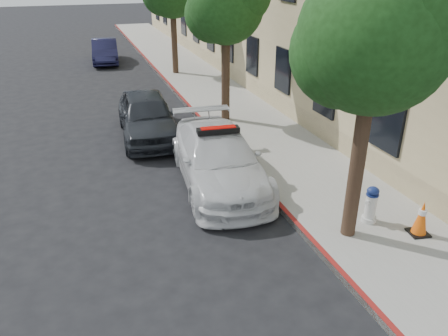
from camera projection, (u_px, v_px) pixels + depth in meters
name	position (u px, v px, depth m)	size (l,w,h in m)	color
ground	(193.00, 216.00, 10.33)	(120.00, 120.00, 0.00)	black
sidewalk	(211.00, 92.00, 19.90)	(3.20, 50.00, 0.15)	gray
curb_strip	(178.00, 95.00, 19.45)	(0.12, 50.00, 0.15)	maroon
tree_near	(378.00, 35.00, 7.65)	(2.92, 2.82, 5.62)	black
tree_mid	(227.00, 4.00, 14.53)	(2.77, 2.64, 5.43)	black
police_car	(218.00, 158.00, 11.55)	(2.51, 5.21, 1.61)	silver
parked_car_mid	(147.00, 116.00, 14.67)	(1.80, 4.49, 1.53)	#202329
parked_car_far	(105.00, 51.00, 25.78)	(1.42, 4.08, 1.34)	black
fire_hydrant	(371.00, 205.00, 9.67)	(0.37, 0.33, 0.86)	silver
traffic_cone	(421.00, 218.00, 9.22)	(0.47, 0.47, 0.78)	black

